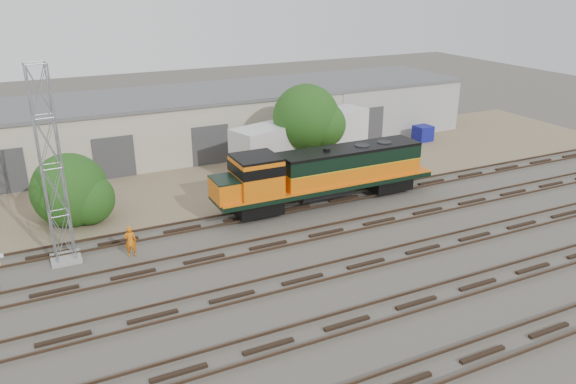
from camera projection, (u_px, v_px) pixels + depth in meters
name	position (u px, v px, depth m)	size (l,w,h in m)	color
ground	(279.00, 257.00, 32.40)	(140.00, 140.00, 0.00)	#47423A
dirt_strip	(200.00, 178.00, 44.98)	(80.00, 16.00, 0.02)	#726047
tracks	(303.00, 279.00, 29.86)	(80.00, 20.40, 0.28)	black
warehouse	(172.00, 124.00, 50.74)	(58.40, 10.40, 5.30)	#BFB69F
locomotive	(322.00, 173.00, 39.13)	(16.45, 2.89, 3.95)	black
signal_tower	(52.00, 171.00, 30.08)	(1.63, 1.63, 11.10)	gray
worker	(130.00, 241.00, 32.17)	(0.69, 0.45, 1.89)	orange
semi_trailer	(306.00, 136.00, 47.00)	(13.85, 6.59, 4.20)	silver
dumpster_blue	(423.00, 133.00, 54.91)	(1.60, 1.50, 1.50)	navy
dumpster_red	(349.00, 136.00, 54.19)	(1.50, 1.40, 1.40)	maroon
tree_mid	(74.00, 193.00, 36.37)	(5.13, 4.89, 4.89)	#382619
tree_east	(310.00, 119.00, 44.95)	(5.62, 5.36, 7.23)	#382619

